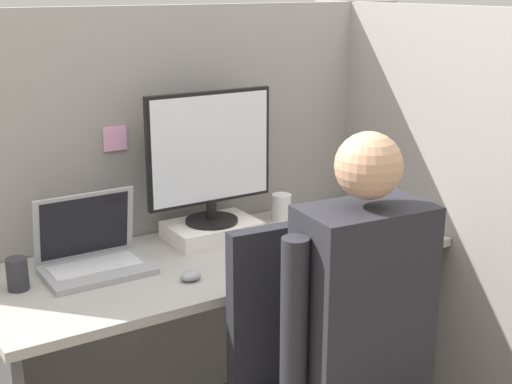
{
  "coord_description": "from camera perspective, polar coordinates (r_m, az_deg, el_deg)",
  "views": [
    {
      "loc": [
        -1.09,
        -1.67,
        1.61
      ],
      "look_at": [
        0.05,
        0.15,
        0.97
      ],
      "focal_mm": 50.0,
      "sensor_mm": 36.0,
      "label": 1
    }
  ],
  "objects": [
    {
      "name": "person",
      "position": [
        1.91,
        9.52,
        -11.41
      ],
      "size": [
        0.48,
        0.43,
        1.26
      ],
      "color": "brown",
      "rests_on": "ground"
    },
    {
      "name": "stapler",
      "position": [
        2.87,
        9.17,
        -1.24
      ],
      "size": [
        0.04,
        0.14,
        0.05
      ],
      "color": "#2D2D33",
      "rests_on": "desk"
    },
    {
      "name": "cubicle_panel_right",
      "position": [
        2.83,
        12.17,
        -1.21
      ],
      "size": [
        0.04,
        1.24,
        1.53
      ],
      "color": "gray",
      "rests_on": "ground"
    },
    {
      "name": "laptop",
      "position": [
        2.33,
        -12.9,
        -5.02
      ],
      "size": [
        0.33,
        0.23,
        0.25
      ],
      "color": "#99999E",
      "rests_on": "desk"
    },
    {
      "name": "cubicle_panel_back",
      "position": [
        2.69,
        -6.39,
        -1.83
      ],
      "size": [
        2.07,
        0.05,
        1.53
      ],
      "color": "gray",
      "rests_on": "ground"
    },
    {
      "name": "mouse",
      "position": [
        2.22,
        -5.25,
        -6.7
      ],
      "size": [
        0.07,
        0.05,
        0.03
      ],
      "color": "gray",
      "rests_on": "desk"
    },
    {
      "name": "coffee_mug",
      "position": [
        2.77,
        2.05,
        -1.17
      ],
      "size": [
        0.08,
        0.08,
        0.1
      ],
      "color": "white",
      "rests_on": "desk"
    },
    {
      "name": "carrot_toy",
      "position": [
        2.41,
        3.79,
        -4.53
      ],
      "size": [
        0.05,
        0.13,
        0.05
      ],
      "color": "orange",
      "rests_on": "desk"
    },
    {
      "name": "monitor",
      "position": [
        2.49,
        -3.69,
        3.02
      ],
      "size": [
        0.47,
        0.19,
        0.47
      ],
      "color": "black",
      "rests_on": "paper_box"
    },
    {
      "name": "desk",
      "position": [
        2.5,
        -2.86,
        -8.57
      ],
      "size": [
        1.57,
        0.62,
        0.72
      ],
      "color": "#9E9993",
      "rests_on": "ground"
    },
    {
      "name": "pen_cup",
      "position": [
        2.25,
        -18.55,
        -6.24
      ],
      "size": [
        0.06,
        0.06,
        0.1
      ],
      "color": "#28282D",
      "rests_on": "desk"
    },
    {
      "name": "paper_box",
      "position": [
        2.57,
        -3.55,
        -3.05
      ],
      "size": [
        0.32,
        0.22,
        0.06
      ],
      "color": "white",
      "rests_on": "desk"
    }
  ]
}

